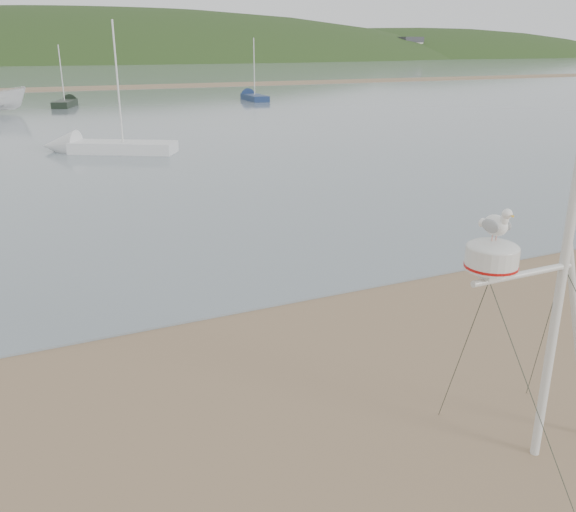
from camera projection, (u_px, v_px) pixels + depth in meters
name	position (u px, v px, depth m)	size (l,w,h in m)	color
ground	(110.00, 503.00, 6.55)	(560.00, 560.00, 0.00)	#7F6449
hill_ridge	(53.00, 117.00, 221.29)	(620.00, 180.00, 80.00)	#1E3314
mast_rig	(548.00, 366.00, 6.88)	(2.25, 2.40, 5.08)	silver
sailboat_white_near	(91.00, 146.00, 27.86)	(6.09, 4.53, 6.20)	silver
sailboat_blue_far	(250.00, 96.00, 55.72)	(1.88, 5.84, 5.75)	navy
sailboat_dark_mid	(68.00, 102.00, 49.87)	(2.83, 5.17, 5.09)	black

